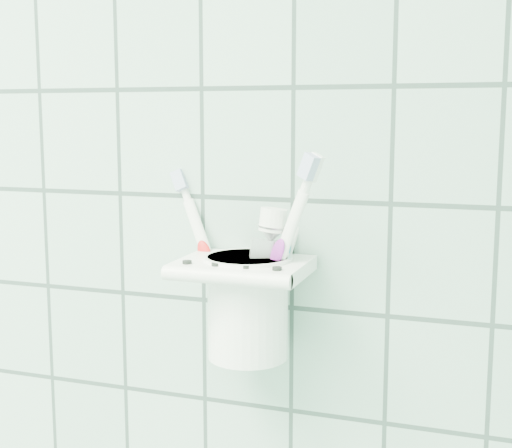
% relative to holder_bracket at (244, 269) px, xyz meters
% --- Properties ---
extents(holder_bracket, '(0.12, 0.10, 0.04)m').
position_rel_holder_bracket_xyz_m(holder_bracket, '(0.00, 0.00, 0.00)').
color(holder_bracket, white).
rests_on(holder_bracket, wall_back).
extents(cup, '(0.09, 0.09, 0.10)m').
position_rel_holder_bracket_xyz_m(cup, '(0.00, 0.00, -0.03)').
color(cup, white).
rests_on(cup, holder_bracket).
extents(toothbrush_pink, '(0.08, 0.05, 0.18)m').
position_rel_holder_bracket_xyz_m(toothbrush_pink, '(-0.01, 0.01, 0.02)').
color(toothbrush_pink, white).
rests_on(toothbrush_pink, cup).
extents(toothbrush_blue, '(0.05, 0.06, 0.18)m').
position_rel_holder_bracket_xyz_m(toothbrush_blue, '(0.01, 0.02, 0.01)').
color(toothbrush_blue, white).
rests_on(toothbrush_blue, cup).
extents(toothbrush_orange, '(0.08, 0.03, 0.20)m').
position_rel_holder_bracket_xyz_m(toothbrush_orange, '(-0.00, 0.01, 0.02)').
color(toothbrush_orange, white).
rests_on(toothbrush_orange, cup).
extents(toothpaste_tube, '(0.05, 0.04, 0.14)m').
position_rel_holder_bracket_xyz_m(toothpaste_tube, '(0.01, 0.00, -0.00)').
color(toothpaste_tube, silver).
rests_on(toothpaste_tube, cup).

